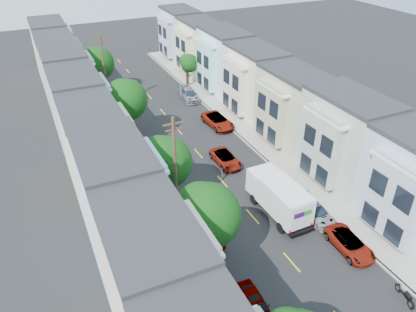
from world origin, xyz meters
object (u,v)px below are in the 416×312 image
at_px(tree_far_r, 189,64).
at_px(utility_pole_near, 176,173).
at_px(parked_right_b, 315,211).
at_px(tree_e, 97,64).
at_px(parked_left_b, 255,305).
at_px(parked_right_a, 350,244).
at_px(parked_right_d, 189,95).
at_px(motorcycle, 405,294).
at_px(parked_left_c, 206,231).
at_px(tree_b, 206,216).
at_px(tree_d, 126,100).
at_px(lead_sedan, 226,159).
at_px(parked_right_c, 218,121).
at_px(fedex_truck, 279,196).
at_px(tree_c, 164,163).
at_px(utility_pole_far, 105,73).
at_px(parked_left_d, 151,151).

relative_size(tree_far_r, utility_pole_near, 0.50).
bearing_deg(parked_right_b, tree_e, 107.52).
height_order(parked_left_b, parked_right_a, parked_left_b).
bearing_deg(utility_pole_near, parked_right_b, -21.15).
relative_size(tree_far_r, parked_right_d, 1.02).
xyz_separation_m(utility_pole_near, motorcycle, (11.39, -14.12, -4.71)).
bearing_deg(tree_e, parked_right_b, -72.54).
xyz_separation_m(tree_far_r, parked_right_b, (-1.99, -33.70, -2.89)).
xyz_separation_m(parked_left_c, parked_right_a, (9.80, -6.03, -0.11)).
bearing_deg(parked_right_d, parked_left_b, -100.13).
relative_size(tree_b, parked_right_d, 1.56).
xyz_separation_m(tree_e, utility_pole_near, (0.00, -31.27, 0.34)).
height_order(parked_left_b, parked_right_b, parked_left_b).
distance_m(tree_d, utility_pole_near, 15.30).
distance_m(lead_sedan, parked_left_b, 18.78).
bearing_deg(tree_e, parked_right_c, -55.15).
relative_size(utility_pole_near, parked_right_d, 2.05).
height_order(lead_sedan, motorcycle, lead_sedan).
bearing_deg(parked_left_c, fedex_truck, 0.19).
relative_size(fedex_truck, parked_right_b, 1.56).
bearing_deg(tree_c, tree_d, 90.00).
bearing_deg(parked_right_d, tree_c, -111.84).
bearing_deg(tree_c, motorcycle, -56.03).
height_order(fedex_truck, parked_right_b, fedex_truck).
height_order(utility_pole_near, fedex_truck, utility_pole_near).
relative_size(fedex_truck, parked_left_b, 1.61).
distance_m(utility_pole_near, lead_sedan, 11.51).
bearing_deg(motorcycle, tree_b, 158.73).
xyz_separation_m(utility_pole_near, utility_pole_far, (0.00, 26.00, 0.00)).
bearing_deg(tree_e, parked_left_d, -85.91).
bearing_deg(parked_left_d, lead_sedan, -37.88).
xyz_separation_m(tree_c, parked_left_d, (1.40, 8.89, -3.88)).
xyz_separation_m(tree_d, parked_right_b, (11.20, -19.62, -4.86)).
relative_size(utility_pole_near, fedex_truck, 1.46).
xyz_separation_m(utility_pole_far, parked_left_d, (1.40, -14.33, -4.45)).
bearing_deg(parked_right_a, parked_left_d, 118.82).
bearing_deg(utility_pole_near, tree_far_r, 65.81).
distance_m(parked_left_b, motorcycle, 10.55).
xyz_separation_m(tree_d, parked_left_b, (1.40, -26.01, -4.82)).
height_order(tree_d, parked_right_c, tree_d).
distance_m(utility_pole_far, parked_right_a, 36.80).
distance_m(tree_far_r, fedex_truck, 32.18).
height_order(tree_far_r, utility_pole_near, utility_pole_near).
xyz_separation_m(tree_e, parked_right_a, (11.20, -40.04, -4.18)).
bearing_deg(lead_sedan, parked_right_a, -79.45).
bearing_deg(tree_b, motorcycle, -35.55).
xyz_separation_m(parked_right_a, parked_right_c, (0.00, 23.95, 0.10)).
xyz_separation_m(tree_b, parked_left_b, (1.40, -4.74, -4.53)).
distance_m(tree_far_r, motorcycle, 43.63).
relative_size(utility_pole_near, parked_left_d, 1.99).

